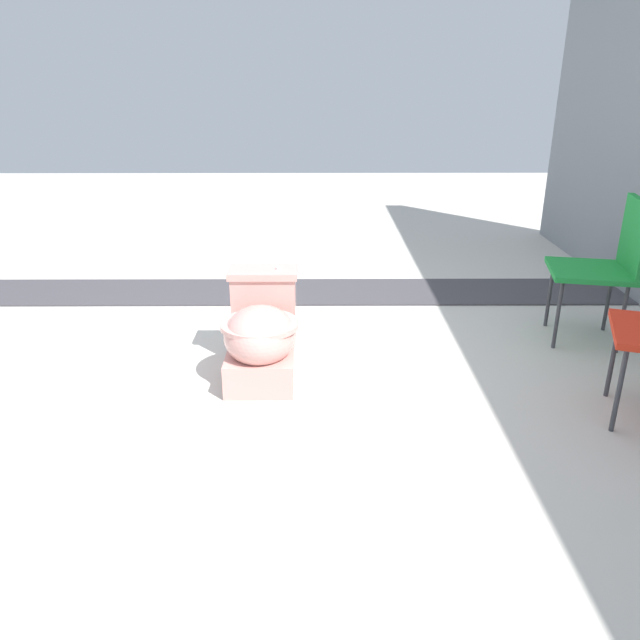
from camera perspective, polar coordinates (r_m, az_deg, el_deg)
name	(u,v)px	position (r m, az deg, el deg)	size (l,w,h in m)	color
ground_plane	(245,370)	(3.36, -6.91, -4.54)	(14.00, 14.00, 0.00)	beige
gravel_strip	(332,292)	(4.49, 1.15, 2.60)	(0.56, 8.00, 0.01)	#423F44
toilet	(262,335)	(3.22, -5.35, -1.35)	(0.63, 0.39, 0.52)	#E09E93
folding_chair_left	(611,256)	(3.89, 25.07, 5.30)	(0.52, 0.52, 0.83)	#1E8C38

